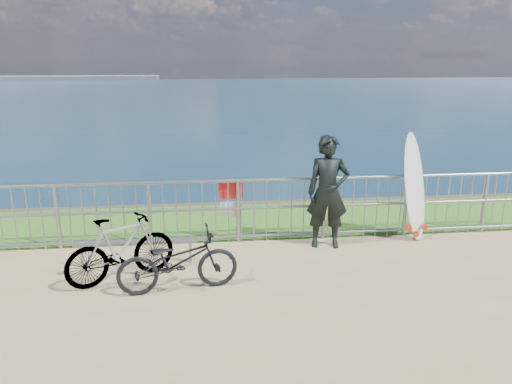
{
  "coord_description": "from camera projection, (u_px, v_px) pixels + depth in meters",
  "views": [
    {
      "loc": [
        -1.09,
        -6.57,
        3.15
      ],
      "look_at": [
        -0.23,
        1.2,
        1.0
      ],
      "focal_mm": 35.0,
      "sensor_mm": 36.0,
      "label": 1
    }
  ],
  "objects": [
    {
      "name": "bicycle_far",
      "position": [
        121.0,
        249.0,
        7.11
      ],
      "size": [
        1.64,
        1.18,
        0.97
      ],
      "primitive_type": "imported",
      "rotation": [
        0.0,
        0.0,
        2.08
      ],
      "color": "black",
      "rests_on": "ground"
    },
    {
      "name": "surfboard",
      "position": [
        415.0,
        191.0,
        8.67
      ],
      "size": [
        0.64,
        0.62,
        1.89
      ],
      "color": "white",
      "rests_on": "ground"
    },
    {
      "name": "surfer",
      "position": [
        328.0,
        192.0,
        8.29
      ],
      "size": [
        0.75,
        0.55,
        1.9
      ],
      "primitive_type": "imported",
      "rotation": [
        0.0,
        0.0,
        -0.15
      ],
      "color": "black",
      "rests_on": "ground"
    },
    {
      "name": "grass_strip",
      "position": [
        259.0,
        220.0,
        9.83
      ],
      "size": [
        120.0,
        120.0,
        0.0
      ],
      "primitive_type": "plane",
      "color": "#2D631B",
      "rests_on": "ground"
    },
    {
      "name": "bike_rack",
      "position": [
        136.0,
        246.0,
        7.68
      ],
      "size": [
        1.85,
        0.05,
        0.38
      ],
      "color": "gray",
      "rests_on": "ground"
    },
    {
      "name": "bicycle_near",
      "position": [
        178.0,
        261.0,
        6.81
      ],
      "size": [
        1.72,
        0.82,
        0.87
      ],
      "primitive_type": "imported",
      "rotation": [
        0.0,
        0.0,
        1.72
      ],
      "color": "black",
      "rests_on": "ground"
    },
    {
      "name": "railing",
      "position": [
        267.0,
        209.0,
        8.63
      ],
      "size": [
        10.06,
        0.1,
        1.13
      ],
      "color": "gray",
      "rests_on": "ground"
    },
    {
      "name": "seascape",
      "position": [
        52.0,
        81.0,
        145.02
      ],
      "size": [
        260.0,
        260.0,
        5.0
      ],
      "color": "brown",
      "rests_on": "ground"
    }
  ]
}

